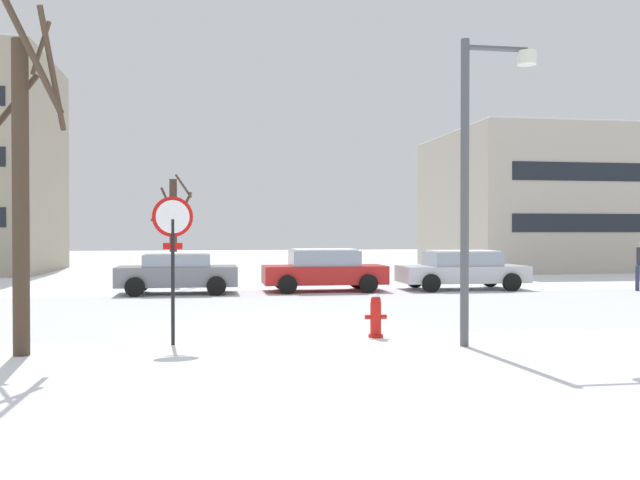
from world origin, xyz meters
TOP-DOWN VIEW (x-y plane):
  - ground_plane at (0.00, 0.00)m, footprint 120.00×120.00m
  - road_surface at (0.00, 3.54)m, footprint 80.00×9.09m
  - stop_sign at (-2.06, -1.66)m, footprint 0.75×0.13m
  - fire_hydrant at (1.92, -1.38)m, footprint 0.44×0.30m
  - street_lamp at (3.53, -2.67)m, footprint 1.47×0.36m
  - parked_car_gray at (-2.43, 9.00)m, footprint 4.01×2.11m
  - parked_car_red at (2.65, 9.15)m, footprint 4.30×2.09m
  - parked_car_silver at (7.72, 9.05)m, footprint 4.57×2.17m
  - tree_near_corner at (-4.55, -2.35)m, footprint 1.50×1.50m
  - tree_far_left at (-2.75, 13.17)m, footprint 1.66×1.64m
  - building_far_right at (17.88, 21.95)m, footprint 12.14×11.24m

SIDE VIEW (x-z plane):
  - ground_plane at x=0.00m, z-range 0.00..0.00m
  - road_surface at x=0.00m, z-range 0.00..0.00m
  - fire_hydrant at x=1.92m, z-range 0.00..0.88m
  - parked_car_gray at x=-2.43m, z-range 0.02..1.42m
  - parked_car_silver at x=7.72m, z-range 0.02..1.44m
  - parked_car_red at x=2.65m, z-range 0.01..1.51m
  - stop_sign at x=-2.06m, z-range 0.56..3.35m
  - tree_far_left at x=-2.75m, z-range 0.08..4.41m
  - tree_near_corner at x=-4.55m, z-range 0.03..6.01m
  - street_lamp at x=3.53m, z-range 0.61..6.29m
  - building_far_right at x=17.88m, z-range 0.00..7.62m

